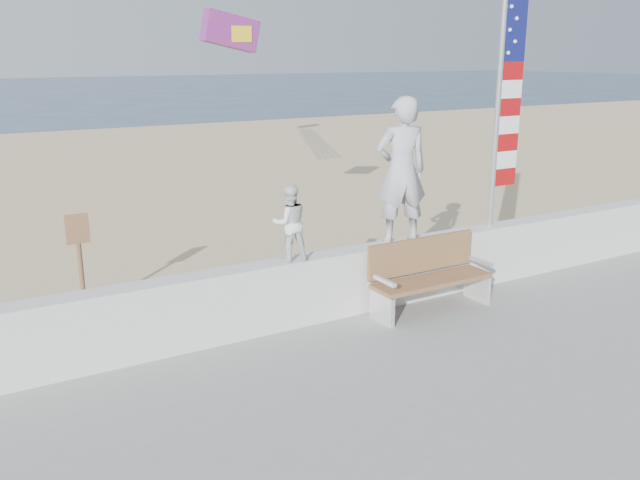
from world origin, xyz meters
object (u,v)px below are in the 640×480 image
at_px(adult, 401,171).
at_px(flag, 504,101).
at_px(bench, 428,274).
at_px(child, 290,223).

xyz_separation_m(adult, flag, (1.87, -0.00, 0.89)).
relative_size(adult, flag, 0.58).
bearing_deg(bench, flag, 15.04).
distance_m(child, bench, 2.18).
height_order(child, bench, child).
distance_m(adult, flag, 2.07).
relative_size(adult, child, 2.06).
height_order(bench, flag, flag).
xyz_separation_m(bench, flag, (1.69, 0.45, 2.30)).
relative_size(adult, bench, 1.14).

